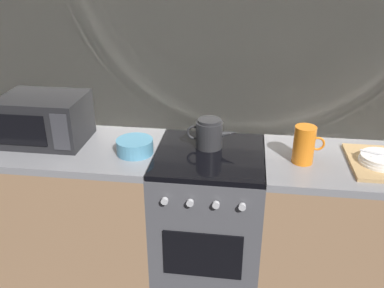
# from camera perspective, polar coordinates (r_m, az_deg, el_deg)

# --- Properties ---
(ground_plane) EXTENTS (8.00, 8.00, 0.00)m
(ground_plane) POSITION_cam_1_polar(r_m,az_deg,el_deg) (2.80, 2.08, -17.96)
(ground_plane) COLOR #2D2D33
(back_wall) EXTENTS (3.60, 0.05, 2.40)m
(back_wall) POSITION_cam_1_polar(r_m,az_deg,el_deg) (2.47, 3.28, 8.30)
(back_wall) COLOR #B2AD9E
(back_wall) RESTS_ON ground_plane
(counter_left) EXTENTS (1.20, 0.60, 0.90)m
(counter_left) POSITION_cam_1_polar(r_m,az_deg,el_deg) (2.73, -17.12, -8.56)
(counter_left) COLOR #997251
(counter_left) RESTS_ON ground_plane
(stove_unit) EXTENTS (0.60, 0.63, 0.90)m
(stove_unit) POSITION_cam_1_polar(r_m,az_deg,el_deg) (2.52, 2.24, -10.50)
(stove_unit) COLOR #4C4C51
(stove_unit) RESTS_ON ground_plane
(counter_right) EXTENTS (1.20, 0.60, 0.90)m
(counter_right) POSITION_cam_1_polar(r_m,az_deg,el_deg) (2.61, 22.69, -11.23)
(counter_right) COLOR #997251
(counter_right) RESTS_ON ground_plane
(microwave) EXTENTS (0.46, 0.35, 0.27)m
(microwave) POSITION_cam_1_polar(r_m,az_deg,el_deg) (2.52, -19.41, 3.25)
(microwave) COLOR black
(microwave) RESTS_ON counter_left
(kettle) EXTENTS (0.28, 0.15, 0.17)m
(kettle) POSITION_cam_1_polar(r_m,az_deg,el_deg) (2.32, 2.39, 1.43)
(kettle) COLOR #262628
(kettle) RESTS_ON stove_unit
(mixing_bowl) EXTENTS (0.20, 0.20, 0.08)m
(mixing_bowl) POSITION_cam_1_polar(r_m,az_deg,el_deg) (2.29, -7.80, -0.33)
(mixing_bowl) COLOR teal
(mixing_bowl) RESTS_ON counter_left
(pitcher) EXTENTS (0.16, 0.11, 0.20)m
(pitcher) POSITION_cam_1_polar(r_m,az_deg,el_deg) (2.22, 15.06, -0.09)
(pitcher) COLOR orange
(pitcher) RESTS_ON counter_right
(dish_pile) EXTENTS (0.30, 0.40, 0.07)m
(dish_pile) POSITION_cam_1_polar(r_m,az_deg,el_deg) (2.35, 24.24, -2.16)
(dish_pile) COLOR tan
(dish_pile) RESTS_ON counter_right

